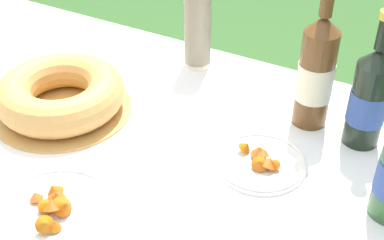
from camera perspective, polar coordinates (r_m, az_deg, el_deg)
The scene contains 8 objects.
garden_table at distance 1.28m, azimuth -12.64°, elevation -4.46°, with size 1.56×1.05×0.72m.
tablecloth at distance 1.24m, azimuth -12.96°, elevation -2.56°, with size 1.57×1.06×0.10m.
bundt_cake at distance 1.30m, azimuth -13.82°, elevation 2.69°, with size 0.33×0.33×0.09m.
cup_stack at distance 1.42m, azimuth 0.60°, elevation 9.84°, with size 0.07×0.07×0.23m.
cider_bottle_amber at distance 1.21m, azimuth 13.10°, elevation 4.98°, with size 0.08×0.08×0.35m.
juice_bottle_red at distance 1.19m, azimuth 18.38°, elevation 2.30°, with size 0.08×0.08×0.31m.
snack_plate_near at distance 1.13m, azimuth 7.35°, elevation -4.36°, with size 0.19×0.19×0.05m.
snack_plate_left at distance 1.05m, azimuth -14.58°, elevation -9.26°, with size 0.24×0.24×0.06m.
Camera 1 is at (0.70, -0.69, 1.47)m, focal length 50.00 mm.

